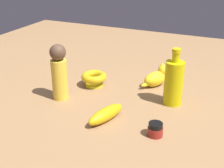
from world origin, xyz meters
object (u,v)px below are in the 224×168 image
at_px(cat_figurine, 157,77).
at_px(banana, 106,114).
at_px(bowl, 94,78).
at_px(nail_polish_jar, 155,129).
at_px(bottle_tall, 174,82).
at_px(person_figure_adult, 59,72).

distance_m(cat_figurine, banana, 0.34).
bearing_deg(bowl, nail_polish_jar, -36.62).
xyz_separation_m(bowl, bottle_tall, (0.32, -0.02, 0.05)).
bearing_deg(bottle_tall, bowl, 176.24).
relative_size(cat_figurine, person_figure_adult, 0.62).
relative_size(bowl, person_figure_adult, 0.49).
bearing_deg(bottle_tall, banana, -129.07).
bearing_deg(cat_figurine, person_figure_adult, -138.27).
relative_size(bowl, bottle_tall, 0.50).
bearing_deg(cat_figurine, bottle_tall, -53.60).
bearing_deg(person_figure_adult, bottle_tall, 18.44).
xyz_separation_m(banana, bowl, (-0.16, 0.22, 0.01)).
distance_m(cat_figurine, bowl, 0.25).
xyz_separation_m(cat_figurine, person_figure_adult, (-0.29, -0.25, 0.07)).
height_order(cat_figurine, nail_polish_jar, cat_figurine).
bearing_deg(person_figure_adult, cat_figurine, 41.73).
height_order(nail_polish_jar, person_figure_adult, person_figure_adult).
distance_m(cat_figurine, nail_polish_jar, 0.36).
relative_size(cat_figurine, bowl, 1.25).
relative_size(person_figure_adult, bottle_tall, 1.01).
bearing_deg(nail_polish_jar, person_figure_adult, 166.29).
bearing_deg(banana, person_figure_adult, -91.87).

